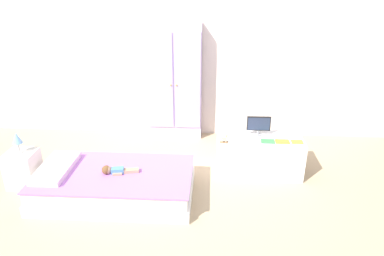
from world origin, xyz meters
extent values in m
cube|color=tan|center=(0.00, 0.00, -0.01)|extent=(10.00, 10.00, 0.02)
cube|color=silver|center=(0.00, 1.57, 1.35)|extent=(6.40, 0.05, 2.70)
cube|color=white|center=(-0.42, -0.18, 0.06)|extent=(1.67, 0.93, 0.12)
cube|color=silver|center=(-0.42, -0.18, 0.20)|extent=(1.63, 0.89, 0.15)
cube|color=#B270C6|center=(-0.42, -0.18, 0.28)|extent=(1.66, 0.92, 0.02)
cube|color=silver|center=(-1.05, -0.18, 0.31)|extent=(0.32, 0.67, 0.06)
cube|color=#4C84C6|center=(-0.38, -0.19, 0.31)|extent=(0.14, 0.10, 0.06)
cube|color=tan|center=(-0.24, -0.14, 0.30)|extent=(0.16, 0.06, 0.04)
cube|color=tan|center=(-0.23, -0.18, 0.30)|extent=(0.16, 0.06, 0.04)
cube|color=tan|center=(-0.39, -0.14, 0.30)|extent=(0.10, 0.04, 0.03)
cube|color=tan|center=(-0.37, -0.24, 0.30)|extent=(0.10, 0.04, 0.03)
sphere|color=tan|center=(-0.48, -0.21, 0.33)|extent=(0.09, 0.09, 0.09)
sphere|color=brown|center=(-0.49, -0.21, 0.33)|extent=(0.10, 0.10, 0.10)
cube|color=silver|center=(-1.51, -0.03, 0.21)|extent=(0.32, 0.32, 0.41)
cylinder|color=#B7B2AD|center=(-1.51, -0.03, 0.42)|extent=(0.08, 0.08, 0.01)
cylinder|color=#B7B2AD|center=(-1.51, -0.03, 0.48)|extent=(0.02, 0.02, 0.10)
cone|color=#7AB2E0|center=(-1.51, -0.03, 0.59)|extent=(0.11, 0.11, 0.13)
cube|color=silver|center=(0.07, 1.43, 0.83)|extent=(0.77, 0.21, 1.66)
cube|color=#AF9DC9|center=(-0.12, 1.31, 0.87)|extent=(0.36, 0.02, 1.36)
cube|color=#AF9DC9|center=(0.27, 1.31, 0.87)|extent=(0.36, 0.02, 1.36)
sphere|color=gold|center=(0.03, 1.29, 0.83)|extent=(0.02, 0.02, 0.02)
sphere|color=gold|center=(0.11, 1.29, 0.83)|extent=(0.02, 0.02, 0.02)
cube|color=white|center=(1.19, 0.42, 0.23)|extent=(1.01, 0.47, 0.46)
cylinder|color=#99999E|center=(1.17, 0.50, 0.47)|extent=(0.10, 0.10, 0.01)
cylinder|color=#99999E|center=(1.17, 0.50, 0.50)|extent=(0.02, 0.02, 0.05)
cube|color=black|center=(1.17, 0.50, 0.61)|extent=(0.28, 0.02, 0.17)
cube|color=#28334C|center=(1.17, 0.49, 0.61)|extent=(0.26, 0.01, 0.15)
cube|color=#8E6642|center=(0.76, 0.27, 0.47)|extent=(0.09, 0.01, 0.01)
cube|color=#8E6642|center=(0.76, 0.24, 0.47)|extent=(0.09, 0.01, 0.01)
cube|color=#D1B289|center=(0.76, 0.25, 0.51)|extent=(0.06, 0.03, 0.03)
cylinder|color=#D1B289|center=(0.78, 0.26, 0.48)|extent=(0.01, 0.01, 0.02)
cylinder|color=#D1B289|center=(0.78, 0.25, 0.48)|extent=(0.01, 0.01, 0.02)
cylinder|color=#D1B289|center=(0.74, 0.26, 0.48)|extent=(0.01, 0.01, 0.02)
cylinder|color=#D1B289|center=(0.74, 0.25, 0.48)|extent=(0.01, 0.01, 0.02)
cylinder|color=#D1B289|center=(0.78, 0.25, 0.54)|extent=(0.02, 0.02, 0.02)
sphere|color=#D1B289|center=(0.78, 0.25, 0.56)|extent=(0.03, 0.03, 0.03)
cube|color=#429E51|center=(1.26, 0.31, 0.47)|extent=(0.16, 0.11, 0.01)
cube|color=orange|center=(1.43, 0.31, 0.47)|extent=(0.15, 0.10, 0.01)
cube|color=gold|center=(1.60, 0.31, 0.47)|extent=(0.13, 0.09, 0.02)
camera|label=1|loc=(0.61, -3.39, 2.21)|focal=32.92mm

